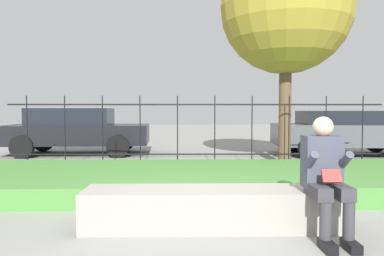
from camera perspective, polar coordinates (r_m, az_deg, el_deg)
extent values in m
plane|color=gray|center=(4.28, 2.32, -14.95)|extent=(60.00, 60.00, 0.00)
cube|color=gray|center=(4.23, 3.25, -12.12)|extent=(2.84, 0.60, 0.44)
cube|color=slate|center=(4.28, 3.24, -14.43)|extent=(2.73, 0.55, 0.08)
cube|color=black|center=(3.83, 19.95, -16.56)|extent=(0.11, 0.26, 0.09)
cylinder|color=#38383D|center=(3.82, 19.68, -13.18)|extent=(0.11, 0.11, 0.35)
cube|color=#38383D|center=(3.96, 18.64, -9.14)|extent=(0.15, 0.42, 0.13)
cube|color=black|center=(3.92, 23.08, -16.20)|extent=(0.11, 0.26, 0.09)
cylinder|color=#38383D|center=(3.90, 22.78, -12.90)|extent=(0.11, 0.11, 0.35)
cube|color=#38383D|center=(4.04, 21.62, -8.96)|extent=(0.15, 0.42, 0.13)
cube|color=#424756|center=(4.15, 19.16, -4.83)|extent=(0.38, 0.24, 0.54)
sphere|color=#DBB293|center=(4.10, 19.33, 0.20)|extent=(0.21, 0.21, 0.21)
cylinder|color=#424756|center=(3.94, 17.62, -4.91)|extent=(0.08, 0.29, 0.24)
cylinder|color=#424756|center=(4.06, 22.22, -4.76)|extent=(0.08, 0.29, 0.24)
cube|color=#B2332D|center=(3.92, 20.45, -6.90)|extent=(0.18, 0.09, 0.13)
cube|color=#4C893D|center=(6.31, 1.19, -7.82)|extent=(10.26, 2.85, 0.29)
cylinder|color=black|center=(8.32, 0.64, -4.01)|extent=(8.26, 0.03, 0.03)
cylinder|color=black|center=(8.26, 0.64, 3.60)|extent=(8.26, 0.03, 0.03)
cylinder|color=black|center=(8.97, -23.82, -0.64)|extent=(0.02, 0.02, 1.62)
cylinder|color=black|center=(8.69, -18.79, -0.65)|extent=(0.02, 0.02, 1.62)
cylinder|color=black|center=(8.47, -13.46, -0.67)|extent=(0.02, 0.02, 1.62)
cylinder|color=black|center=(8.33, -7.91, -0.67)|extent=(0.02, 0.02, 1.62)
cylinder|color=black|center=(8.28, -2.22, -0.67)|extent=(0.02, 0.02, 1.62)
cylinder|color=black|center=(8.30, 3.49, -0.66)|extent=(0.02, 0.02, 1.62)
cylinder|color=black|center=(8.41, 9.11, -0.65)|extent=(0.02, 0.02, 1.62)
cylinder|color=black|center=(8.59, 14.55, -0.63)|extent=(0.02, 0.02, 1.62)
cylinder|color=black|center=(8.85, 19.71, -0.61)|extent=(0.02, 0.02, 1.62)
cylinder|color=black|center=(9.17, 24.54, -0.58)|extent=(0.02, 0.02, 1.62)
cube|color=black|center=(11.51, -17.01, -0.91)|extent=(4.21, 2.04, 0.56)
cube|color=black|center=(11.53, -17.85, 1.68)|extent=(2.35, 1.72, 0.48)
cylinder|color=black|center=(10.44, -11.22, -2.75)|extent=(0.64, 0.23, 0.63)
cylinder|color=black|center=(12.20, -10.19, -1.95)|extent=(0.64, 0.23, 0.63)
cylinder|color=black|center=(11.05, -24.51, -2.64)|extent=(0.64, 0.23, 0.63)
cylinder|color=black|center=(12.73, -21.72, -1.91)|extent=(0.64, 0.23, 0.63)
cube|color=#4C5156|center=(11.62, 22.32, -0.93)|extent=(4.12, 2.09, 0.60)
cube|color=black|center=(11.54, 21.61, 1.50)|extent=(2.31, 1.74, 0.38)
cylinder|color=black|center=(12.91, 26.19, -1.99)|extent=(0.62, 0.24, 0.60)
cylinder|color=black|center=(10.43, 17.45, -2.89)|extent=(0.62, 0.24, 0.60)
cylinder|color=black|center=(12.15, 15.37, -2.08)|extent=(0.62, 0.24, 0.60)
cylinder|color=brown|center=(9.03, 13.99, 3.38)|extent=(0.28, 0.28, 2.83)
sphere|color=olive|center=(9.33, 14.15, 17.35)|extent=(3.04, 3.04, 3.04)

